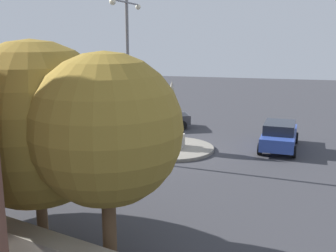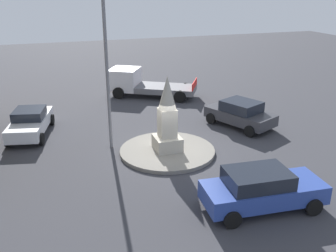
{
  "view_description": "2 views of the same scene",
  "coord_description": "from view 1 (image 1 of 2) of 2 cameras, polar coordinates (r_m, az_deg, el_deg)",
  "views": [
    {
      "loc": [
        21.09,
        5.2,
        6.23
      ],
      "look_at": [
        0.1,
        -0.18,
        1.37
      ],
      "focal_mm": 43.62,
      "sensor_mm": 36.0,
      "label": 1
    },
    {
      "loc": [
        5.39,
        15.97,
        7.79
      ],
      "look_at": [
        -0.03,
        0.01,
        1.39
      ],
      "focal_mm": 40.26,
      "sensor_mm": 36.0,
      "label": 2
    }
  ],
  "objects": [
    {
      "name": "traffic_island",
      "position": [
        22.58,
        0.52,
        -3.15
      ],
      "size": [
        4.66,
        4.66,
        0.17
      ],
      "primitive_type": "cylinder",
      "color": "gray",
      "rests_on": "ground"
    },
    {
      "name": "car_white_waiting",
      "position": [
        18.57,
        -18.4,
        -5.23
      ],
      "size": [
        2.64,
        4.48,
        1.45
      ],
      "color": "silver",
      "rests_on": "ground"
    },
    {
      "name": "streetlamp",
      "position": [
        19.85,
        -5.66,
        8.9
      ],
      "size": [
        3.7,
        0.28,
        8.25
      ],
      "color": "slate",
      "rests_on": "ground"
    },
    {
      "name": "truck_white_far_side",
      "position": [
        27.7,
        -19.61,
        0.91
      ],
      "size": [
        6.47,
        5.07,
        1.97
      ],
      "color": "silver",
      "rests_on": "ground"
    },
    {
      "name": "car_dark_grey_parked_left",
      "position": [
        27.78,
        -1.15,
        1.33
      ],
      "size": [
        3.26,
        4.36,
        1.52
      ],
      "color": "#38383D",
      "rests_on": "ground"
    },
    {
      "name": "car_blue_approaching",
      "position": [
        23.42,
        15.29,
        -1.21
      ],
      "size": [
        4.58,
        2.25,
        1.55
      ],
      "color": "#2D479E",
      "rests_on": "ground"
    },
    {
      "name": "tree_far_corner",
      "position": [
        10.32,
        -8.65,
        -0.59
      ],
      "size": [
        3.9,
        3.9,
        5.86
      ],
      "color": "brown",
      "rests_on": "ground"
    },
    {
      "name": "ground_plane",
      "position": [
        22.6,
        0.52,
        -3.37
      ],
      "size": [
        80.0,
        80.0,
        0.0
      ],
      "primitive_type": "plane",
      "color": "#38383D"
    },
    {
      "name": "tree_mid_cluster",
      "position": [
        12.04,
        -18.03,
        0.14
      ],
      "size": [
        4.75,
        4.75,
        6.13
      ],
      "color": "brown",
      "rests_on": "ground"
    },
    {
      "name": "monument",
      "position": [
        22.18,
        0.53,
        1.05
      ],
      "size": [
        1.24,
        1.24,
        3.67
      ],
      "color": "#B2AA99",
      "rests_on": "traffic_island"
    }
  ]
}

